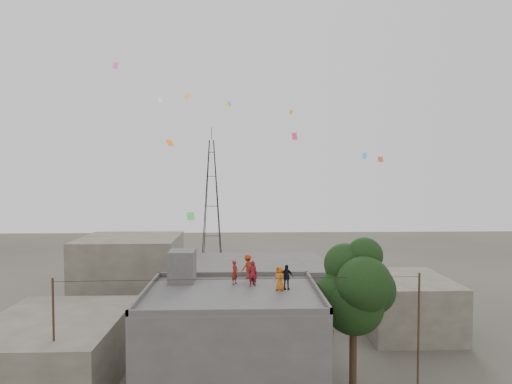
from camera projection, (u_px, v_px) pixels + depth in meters
main_building at (232, 345)px, 24.70m from camera, size 10.00×8.00×6.10m
parapet at (232, 290)px, 24.57m from camera, size 10.00×8.00×0.30m
stair_head_box at (182, 266)px, 27.03m from camera, size 1.60×1.80×2.00m
neighbor_west at (55, 351)px, 26.39m from camera, size 8.00×10.00×4.00m
neighbor_north at (258, 289)px, 38.77m from camera, size 12.00×9.00×5.00m
neighbor_northwest at (130, 274)px, 40.34m from camera, size 9.00×8.00×7.00m
neighbor_east at (405, 304)px, 35.17m from camera, size 7.00×8.00×4.40m
tree at (356, 289)px, 25.41m from camera, size 4.90×4.60×9.10m
utility_line at (241, 340)px, 23.44m from camera, size 20.12×0.62×7.40m
transmission_tower at (212, 200)px, 64.27m from camera, size 2.97×2.97×20.01m
person_red_adult at (253, 273)px, 25.96m from camera, size 0.60×0.42×1.57m
person_orange_child at (280, 278)px, 25.04m from camera, size 0.78×0.84×1.44m
person_dark_child at (253, 274)px, 26.51m from camera, size 0.73×0.75×1.22m
person_dark_adult at (286, 277)px, 25.29m from camera, size 0.90×0.47×1.46m
person_orange_adult at (248, 266)px, 27.97m from camera, size 1.13×1.09×1.55m
person_red_child at (235, 272)px, 26.46m from camera, size 0.58×0.64×1.46m
kites at (239, 127)px, 32.00m from camera, size 19.74×18.67×10.69m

